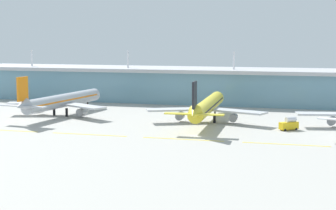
{
  "coord_description": "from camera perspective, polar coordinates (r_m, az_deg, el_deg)",
  "views": [
    {
      "loc": [
        39.33,
        -184.12,
        34.83
      ],
      "look_at": [
        -17.32,
        27.51,
        7.0
      ],
      "focal_mm": 58.85,
      "sensor_mm": 36.0,
      "label": 1
    }
  ],
  "objects": [
    {
      "name": "taxiway_stripe_mid_west",
      "position": [
        196.28,
        -8.17,
        -3.05
      ],
      "size": [
        28.0,
        0.7,
        0.04
      ],
      "primitive_type": "cube",
      "color": "yellow",
      "rests_on": "ground"
    },
    {
      "name": "fuel_truck",
      "position": [
        207.82,
        12.44,
        -1.95
      ],
      "size": [
        7.23,
        6.55,
        4.95
      ],
      "color": "gold",
      "rests_on": "ground"
    },
    {
      "name": "ground_plane",
      "position": [
        191.47,
        2.88,
        -3.25
      ],
      "size": [
        600.0,
        600.0,
        0.0
      ],
      "primitive_type": "plane",
      "color": "#A8A59E"
    },
    {
      "name": "terminal_building",
      "position": [
        283.91,
        6.97,
        1.99
      ],
      "size": [
        288.0,
        34.0,
        26.81
      ],
      "color": "#6693A8",
      "rests_on": "ground"
    },
    {
      "name": "taxiway_stripe_west",
      "position": [
        211.83,
        -16.66,
        -2.53
      ],
      "size": [
        28.0,
        0.7,
        0.04
      ],
      "primitive_type": "cube",
      "color": "yellow",
      "rests_on": "ground"
    },
    {
      "name": "airliner_center",
      "position": [
        221.72,
        4.07,
        -0.13
      ],
      "size": [
        48.76,
        68.77,
        18.9
      ],
      "color": "yellow",
      "rests_on": "ground"
    },
    {
      "name": "taxiway_stripe_mid_east",
      "position": [
        181.02,
        12.1,
        -4.01
      ],
      "size": [
        28.0,
        0.7,
        0.04
      ],
      "primitive_type": "cube",
      "color": "yellow",
      "rests_on": "ground"
    },
    {
      "name": "taxiway_stripe_centre",
      "position": [
        185.72,
        1.55,
        -3.57
      ],
      "size": [
        28.0,
        0.7,
        0.04
      ],
      "primitive_type": "cube",
      "color": "yellow",
      "rests_on": "ground"
    },
    {
      "name": "airliner_near_middle",
      "position": [
        243.46,
        -10.92,
        0.41
      ],
      "size": [
        48.39,
        63.86,
        18.9
      ],
      "color": "#ADB2BC",
      "rests_on": "ground"
    }
  ]
}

